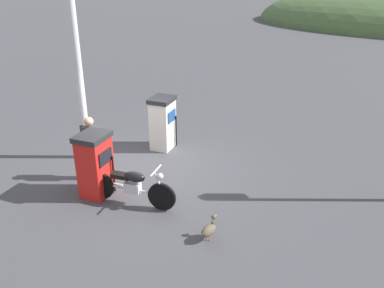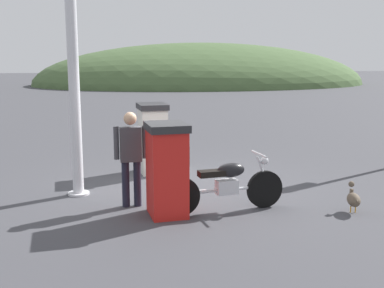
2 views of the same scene
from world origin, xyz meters
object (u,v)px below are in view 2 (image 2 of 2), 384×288
object	(u,v)px
fuel_pump_near	(167,169)
fuel_pump_far	(153,138)
attendant_person	(131,153)
wandering_duck	(353,199)
canopy_support_pole	(74,75)
motorcycle_near_pump	(226,185)

from	to	relation	value
fuel_pump_near	fuel_pump_far	distance (m)	2.95
fuel_pump_far	fuel_pump_near	bearing A→B (deg)	-90.00
attendant_person	wandering_duck	distance (m)	3.80
fuel_pump_far	attendant_person	world-z (taller)	attendant_person
fuel_pump_far	canopy_support_pole	bearing A→B (deg)	-134.88
motorcycle_near_pump	attendant_person	bearing A→B (deg)	161.07
attendant_person	canopy_support_pole	bearing A→B (deg)	137.73
fuel_pump_near	fuel_pump_far	bearing A→B (deg)	90.00
fuel_pump_far	wandering_duck	world-z (taller)	fuel_pump_far
motorcycle_near_pump	wandering_duck	size ratio (longest dim) A/B	4.31
fuel_pump_far	wandering_duck	xyz separation A→B (m)	(3.06, -3.32, -0.54)
fuel_pump_far	attendant_person	distance (m)	2.47
canopy_support_pole	fuel_pump_near	bearing A→B (deg)	-43.07
fuel_pump_near	fuel_pump_far	world-z (taller)	fuel_pump_far
wandering_duck	fuel_pump_near	bearing A→B (deg)	173.10
motorcycle_near_pump	wandering_duck	bearing A→B (deg)	-10.64
fuel_pump_near	canopy_support_pole	world-z (taller)	canopy_support_pole
motorcycle_near_pump	canopy_support_pole	bearing A→B (deg)	150.69
fuel_pump_near	attendant_person	world-z (taller)	attendant_person
motorcycle_near_pump	wandering_duck	world-z (taller)	motorcycle_near_pump
fuel_pump_far	motorcycle_near_pump	distance (m)	3.11
fuel_pump_near	motorcycle_near_pump	xyz separation A→B (m)	(0.97, 0.02, -0.31)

